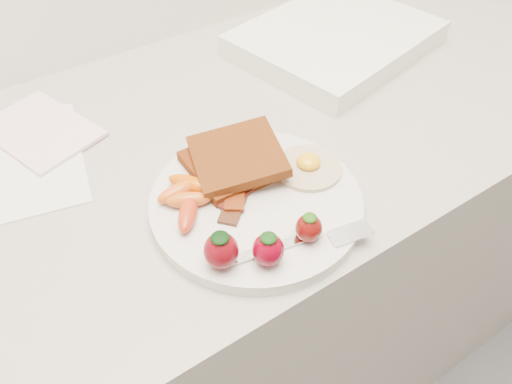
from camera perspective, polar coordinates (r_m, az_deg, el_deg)
counter at (r=1.08m, az=-5.21°, el=-13.15°), size 2.00×0.60×0.90m
plate at (r=0.64m, az=0.00°, el=-1.20°), size 0.27×0.27×0.02m
toast_lower at (r=0.66m, az=-2.82°, el=3.23°), size 0.11×0.11×0.01m
toast_upper at (r=0.66m, az=-2.18°, el=4.13°), size 0.14×0.14×0.03m
fried_egg at (r=0.67m, az=6.00°, el=2.97°), size 0.11×0.11×0.02m
bacon_strips at (r=0.63m, az=-1.89°, el=0.41°), size 0.11×0.11×0.01m
baby_carrots at (r=0.62m, az=-7.90°, el=-0.51°), size 0.08×0.11×0.02m
strawberries at (r=0.55m, az=0.14°, el=-6.03°), size 0.14×0.06×0.05m
fork at (r=0.58m, az=6.03°, el=-5.55°), size 0.18×0.07×0.00m
paper_sheet at (r=0.78m, az=-25.52°, el=3.14°), size 0.22×0.26×0.00m
notepad at (r=0.82m, az=-23.45°, el=6.49°), size 0.17×0.20×0.01m
appliance at (r=0.96m, az=9.08°, el=16.91°), size 0.38×0.33×0.04m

